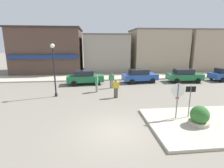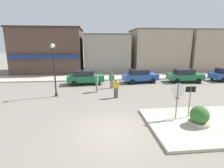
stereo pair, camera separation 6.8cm
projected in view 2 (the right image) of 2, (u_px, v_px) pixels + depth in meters
name	position (u px, v px, depth m)	size (l,w,h in m)	color
ground_plane	(115.00, 131.00, 9.18)	(160.00, 160.00, 0.00)	gray
sidewalk_corner	(205.00, 124.00, 9.87)	(6.40, 4.80, 0.15)	#B7AD99
kerb_far	(102.00, 77.00, 23.40)	(80.00, 4.00, 0.15)	#B7AD99
stop_sign	(177.00, 96.00, 10.14)	(0.82, 0.10, 2.30)	slate
one_way_sign	(190.00, 98.00, 10.36)	(0.60, 0.08, 2.10)	slate
planter	(199.00, 118.00, 9.50)	(1.10, 1.10, 1.23)	#ADA38E
lamp_post	(54.00, 62.00, 14.57)	(0.36, 0.36, 4.54)	black
parked_car_nearest	(85.00, 77.00, 19.52)	(4.12, 2.12, 1.56)	#1E6B3D
parked_car_second	(140.00, 76.00, 20.39)	(4.17, 2.21, 1.56)	#234C9E
parked_car_third	(185.00, 75.00, 20.61)	(4.10, 2.07, 1.56)	#1E6B3D
pedestrian_crossing_near	(112.00, 80.00, 17.79)	(0.55, 0.24, 1.61)	gray
pedestrian_crossing_far	(116.00, 88.00, 14.63)	(0.55, 0.32, 1.61)	#4C473D
pedestrian_kerb_side	(97.00, 83.00, 16.35)	(0.33, 0.55, 1.61)	gray
building_corner_shop	(51.00, 50.00, 27.78)	(10.06, 8.71, 6.78)	brown
building_storefront_left_near	(106.00, 53.00, 28.79)	(7.05, 7.03, 5.89)	#9E9384
building_storefront_left_mid	(157.00, 50.00, 29.31)	(8.55, 6.71, 6.68)	tan
building_storefront_right_near	(209.00, 50.00, 29.51)	(8.42, 5.96, 6.66)	tan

